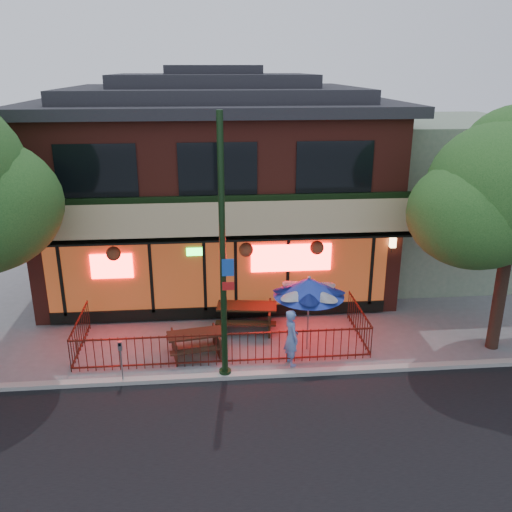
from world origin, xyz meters
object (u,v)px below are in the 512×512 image
(pedestrian, at_px, (291,337))
(patio_umbrella, at_px, (309,287))
(picnic_table_left, at_px, (196,340))
(picnic_table_right, at_px, (247,313))
(street_light, at_px, (223,268))
(parking_meter_near, at_px, (121,355))

(pedestrian, bearing_deg, patio_umbrella, -52.87)
(picnic_table_left, relative_size, patio_umbrella, 0.76)
(patio_umbrella, height_order, pedestrian, patio_umbrella)
(picnic_table_left, bearing_deg, picnic_table_right, 43.45)
(picnic_table_left, distance_m, patio_umbrella, 3.62)
(street_light, relative_size, parking_meter_near, 5.67)
(picnic_table_right, xyz_separation_m, patio_umbrella, (1.68, -1.51, 1.46))
(picnic_table_left, height_order, pedestrian, pedestrian)
(patio_umbrella, relative_size, parking_meter_near, 1.88)
(pedestrian, relative_size, parking_meter_near, 1.34)
(picnic_table_left, bearing_deg, pedestrian, -16.37)
(picnic_table_left, relative_size, parking_meter_near, 1.44)
(parking_meter_near, bearing_deg, picnic_table_left, 35.59)
(street_light, xyz_separation_m, picnic_table_left, (-0.80, 1.29, -2.70))
(street_light, bearing_deg, picnic_table_left, 121.93)
(picnic_table_left, bearing_deg, patio_umbrella, 0.13)
(street_light, xyz_separation_m, picnic_table_right, (0.80, 2.80, -2.62))
(picnic_table_left, relative_size, pedestrian, 1.08)
(pedestrian, height_order, parking_meter_near, pedestrian)
(patio_umbrella, distance_m, pedestrian, 1.53)
(parking_meter_near, bearing_deg, pedestrian, 7.23)
(pedestrian, xyz_separation_m, parking_meter_near, (-4.58, -0.58, 0.01))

